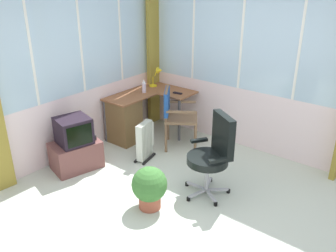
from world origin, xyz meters
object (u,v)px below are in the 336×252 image
Objects in this scene: desk_lamp at (158,74)px; tv_on_stand at (75,146)px; desk at (128,117)px; office_chair at (214,151)px; wooden_armchair at (173,110)px; space_heater at (145,140)px; tv_remote at (178,93)px; potted_plant at (150,187)px; spray_bottle at (144,86)px.

desk_lamp is 0.44× the size of tv_on_stand.
desk_lamp reaches higher than tv_on_stand.
office_chair reaches higher than desk.
office_chair is (-1.21, -1.88, -0.35)m from desk_lamp.
wooden_armchair reaches higher than space_heater.
tv_on_stand is at bearing 155.45° from wooden_armchair.
desk_lamp reaches higher than tv_remote.
desk_lamp is at bearing 37.67° from potted_plant.
spray_bottle reaches higher than tv_on_stand.
spray_bottle is (-0.42, -0.06, -0.10)m from desk_lamp.
wooden_armchair is 1.80× the size of potted_plant.
office_chair reaches higher than tv_remote.
office_chair is at bearing -121.27° from wooden_armchair.
wooden_armchair is at bearing -24.55° from tv_on_stand.
potted_plant is at bearing 151.37° from office_chair.
desk_lamp is 1.97m from tv_on_stand.
spray_bottle is at bearing -6.03° from desk.
potted_plant is (-1.93, -1.49, -0.65)m from desk_lamp.
potted_plant is at bearing -135.75° from space_heater.
desk_lamp is (0.78, 0.02, 0.53)m from desk.
spray_bottle reaches higher than wooden_armchair.
potted_plant is at bearing -128.05° from desk.
office_chair reaches higher than space_heater.
wooden_armchair is at bearing -68.00° from desk.
desk is 5.84× the size of spray_bottle.
wooden_armchair is at bearing -161.38° from tv_remote.
office_chair is at bearing -122.67° from desk_lamp.
space_heater is at bearing 178.08° from tv_remote.
wooden_armchair is 0.91× the size of office_chair.
wooden_armchair is 1.37m from office_chair.
spray_bottle is 1.03m from space_heater.
desk_lamp is 1.52× the size of spray_bottle.
desk is 1.24× the size of office_chair.
spray_bottle is 0.70m from wooden_armchair.
wooden_armchair is at bearing 28.39° from potted_plant.
space_heater is at bearing 44.25° from potted_plant.
space_heater is at bearing -35.08° from tv_on_stand.
office_chair is (-0.78, -1.82, -0.25)m from spray_bottle.
space_heater is at bearing 173.60° from wooden_armchair.
desk is 0.78m from wooden_armchair.
space_heater is (0.14, 1.23, -0.29)m from office_chair.
spray_bottle is at bearing 43.56° from potted_plant.
potted_plant is (-0.72, 0.39, -0.30)m from office_chair.
potted_plant is at bearing -161.70° from tv_remote.
office_chair is (-1.07, -1.37, -0.15)m from tv_remote.
tv_on_stand is at bearing 144.92° from space_heater.
tv_remote is 1.83m from tv_on_stand.
space_heater is (-0.93, -0.14, -0.45)m from tv_remote.
office_chair is (-0.71, -1.17, -0.02)m from wooden_armchair.
potted_plant is (-1.15, -1.47, -0.11)m from desk.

